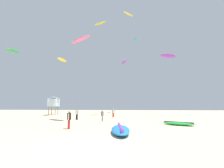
# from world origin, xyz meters

# --- Properties ---
(ground_plane) EXTENTS (120.00, 120.00, 0.00)m
(ground_plane) POSITION_xyz_m (0.00, 0.00, 0.00)
(ground_plane) COLOR #C6B28C
(person_foreground) EXTENTS (0.40, 0.59, 1.79)m
(person_foreground) POSITION_xyz_m (-3.10, 6.69, 1.04)
(person_foreground) COLOR #B21E23
(person_foreground) RESTS_ON ground
(person_midground) EXTENTS (0.52, 0.37, 1.62)m
(person_midground) POSITION_xyz_m (0.18, 21.89, 0.95)
(person_midground) COLOR #B21E23
(person_midground) RESTS_ON ground
(person_left) EXTENTS (0.35, 0.51, 1.54)m
(person_left) POSITION_xyz_m (-0.89, 14.64, 0.90)
(person_left) COLOR #2D2D33
(person_left) RESTS_ON ground
(person_right) EXTENTS (0.50, 0.39, 1.71)m
(person_right) POSITION_xyz_m (-5.11, 16.60, 1.00)
(person_right) COLOR black
(person_right) RESTS_ON ground
(kite_grounded_near) EXTENTS (3.52, 2.75, 0.43)m
(kite_grounded_near) POSITION_xyz_m (8.35, 10.41, 0.20)
(kite_grounded_near) COLOR green
(kite_grounded_near) RESTS_ON ground
(kite_grounded_mid) EXTENTS (1.94, 5.35, 0.64)m
(kite_grounded_mid) POSITION_xyz_m (1.95, 4.63, 0.30)
(kite_grounded_mid) COLOR blue
(kite_grounded_mid) RESTS_ON ground
(lifeguard_tower) EXTENTS (2.30, 2.30, 4.15)m
(lifeguard_tower) POSITION_xyz_m (-13.66, 27.96, 3.05)
(lifeguard_tower) COLOR #8C704C
(lifeguard_tower) RESTS_ON ground
(kite_aloft_0) EXTENTS (1.52, 3.51, 0.45)m
(kite_aloft_0) POSITION_xyz_m (-10.87, 24.89, 11.72)
(kite_aloft_0) COLOR yellow
(kite_aloft_2) EXTENTS (4.55, 2.88, 0.99)m
(kite_aloft_2) POSITION_xyz_m (13.00, 32.52, 14.25)
(kite_aloft_2) COLOR purple
(kite_aloft_3) EXTENTS (2.68, 1.84, 0.48)m
(kite_aloft_3) POSITION_xyz_m (-13.00, 40.34, 21.50)
(kite_aloft_3) COLOR #19B29E
(kite_aloft_4) EXTENTS (1.97, 4.26, 0.81)m
(kite_aloft_4) POSITION_xyz_m (2.08, 39.83, 14.62)
(kite_aloft_4) COLOR purple
(kite_aloft_5) EXTENTS (3.65, 3.83, 0.98)m
(kite_aloft_5) POSITION_xyz_m (3.48, 36.16, 27.44)
(kite_aloft_5) COLOR yellow
(kite_aloft_6) EXTENTS (2.00, 3.18, 0.51)m
(kite_aloft_6) POSITION_xyz_m (-20.11, 22.28, 13.05)
(kite_aloft_6) COLOR green
(kite_aloft_7) EXTENTS (4.40, 3.32, 0.75)m
(kite_aloft_7) POSITION_xyz_m (-5.16, 40.62, 27.25)
(kite_aloft_7) COLOR yellow
(kite_aloft_8) EXTENTS (1.34, 2.15, 0.41)m
(kite_aloft_8) POSITION_xyz_m (5.71, 39.80, 21.68)
(kite_aloft_8) COLOR #19B29E
(kite_aloft_9) EXTENTS (4.24, 3.91, 0.74)m
(kite_aloft_9) POSITION_xyz_m (-4.32, 14.54, 12.03)
(kite_aloft_9) COLOR #E5598C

